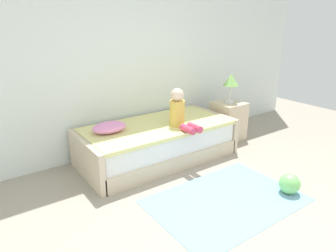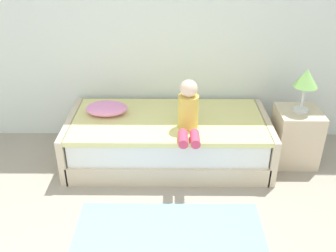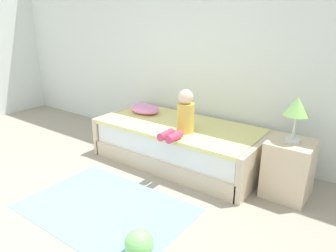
% 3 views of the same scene
% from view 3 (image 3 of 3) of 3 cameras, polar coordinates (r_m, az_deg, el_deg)
% --- Properties ---
extents(ground_plane, '(9.20, 9.20, 0.00)m').
position_cam_3_polar(ground_plane, '(3.10, -24.29, -17.73)').
color(ground_plane, '#9E9384').
extents(wall_rear, '(7.20, 0.10, 2.90)m').
position_cam_3_polar(wall_rear, '(4.35, 4.34, 14.94)').
color(wall_rear, silver).
rests_on(wall_rear, ground).
extents(bed, '(2.11, 1.00, 0.50)m').
position_cam_3_polar(bed, '(4.02, 2.11, -3.13)').
color(bed, beige).
rests_on(bed, ground).
extents(nightstand, '(0.44, 0.44, 0.60)m').
position_cam_3_polar(nightstand, '(3.48, 20.85, -7.20)').
color(nightstand, beige).
rests_on(nightstand, ground).
extents(table_lamp, '(0.24, 0.24, 0.45)m').
position_cam_3_polar(table_lamp, '(3.26, 22.18, 2.87)').
color(table_lamp, silver).
rests_on(table_lamp, nightstand).
extents(child_figure, '(0.20, 0.51, 0.50)m').
position_cam_3_polar(child_figure, '(3.58, 2.74, 1.81)').
color(child_figure, gold).
rests_on(child_figure, bed).
extents(pillow, '(0.44, 0.30, 0.13)m').
position_cam_3_polar(pillow, '(4.36, -4.20, 3.10)').
color(pillow, '#EA8CC6').
rests_on(pillow, bed).
extents(toy_ball, '(0.23, 0.23, 0.23)m').
position_cam_3_polar(toy_ball, '(2.62, -5.23, -20.31)').
color(toy_ball, '#7FD872').
rests_on(toy_ball, ground).
extents(area_rug, '(1.60, 1.10, 0.01)m').
position_cam_3_polar(area_rug, '(3.25, -11.09, -14.26)').
color(area_rug, '#7AA8CC').
rests_on(area_rug, ground).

